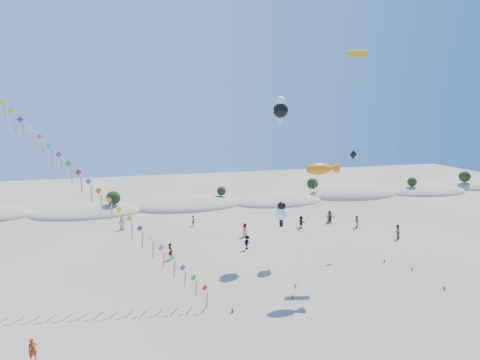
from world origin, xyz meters
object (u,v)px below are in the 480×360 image
object	(u,v)px
kite_train	(85,180)
flyer_foreground	(33,350)
fish_kite	(322,169)
parafoil_kite	(359,58)

from	to	relation	value
kite_train	flyer_foreground	size ratio (longest dim) A/B	13.95
fish_kite	flyer_foreground	xyz separation A→B (m)	(-23.63, -6.54, -10.13)
parafoil_kite	flyer_foreground	xyz separation A→B (m)	(-31.15, -13.61, -21.01)
fish_kite	parafoil_kite	xyz separation A→B (m)	(7.52, 7.07, 10.88)
flyer_foreground	kite_train	bearing A→B (deg)	47.88
kite_train	fish_kite	xyz separation A→B (m)	(20.84, -3.49, 0.62)
kite_train	fish_kite	world-z (taller)	kite_train
fish_kite	flyer_foreground	bearing A→B (deg)	-164.54
kite_train	fish_kite	bearing A→B (deg)	-9.50
kite_train	flyer_foreground	xyz separation A→B (m)	(-2.79, -10.02, -9.51)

